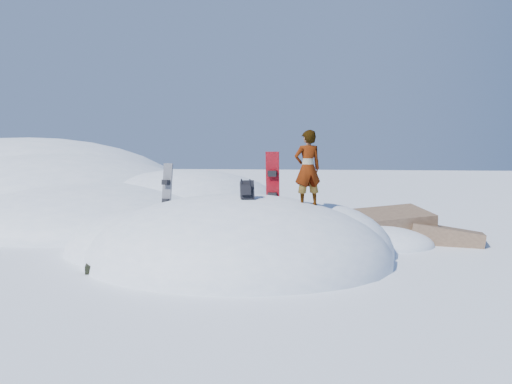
# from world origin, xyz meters

# --- Properties ---
(ground) EXTENTS (120.00, 120.00, 0.00)m
(ground) POSITION_xyz_m (0.00, 0.00, 0.00)
(ground) COLOR white
(ground) RESTS_ON ground
(snow_mound) EXTENTS (8.00, 6.00, 3.00)m
(snow_mound) POSITION_xyz_m (-0.17, 0.24, 0.00)
(snow_mound) COLOR white
(snow_mound) RESTS_ON ground
(snow_ridge) EXTENTS (21.50, 18.50, 6.40)m
(snow_ridge) POSITION_xyz_m (-10.43, 9.85, 0.00)
(snow_ridge) COLOR white
(snow_ridge) RESTS_ON ground
(rock_outcrop) EXTENTS (4.68, 4.41, 1.68)m
(rock_outcrop) POSITION_xyz_m (3.72, 3.01, 0.01)
(rock_outcrop) COLOR brown
(rock_outcrop) RESTS_ON ground
(snowboard_red) EXTENTS (0.34, 0.24, 1.72)m
(snowboard_red) POSITION_xyz_m (0.73, 0.62, 1.63)
(snowboard_red) COLOR red
(snowboard_red) RESTS_ON snow_mound
(snowboard_dark) EXTENTS (0.32, 0.28, 1.48)m
(snowboard_dark) POSITION_xyz_m (-1.72, 0.11, 1.47)
(snowboard_dark) COLOR black
(snowboard_dark) RESTS_ON snow_mound
(backpack) EXTENTS (0.37, 0.43, 0.49)m
(backpack) POSITION_xyz_m (0.32, -0.59, 1.63)
(backpack) COLOR black
(backpack) RESTS_ON snow_mound
(gear_pile) EXTENTS (0.81, 0.63, 0.21)m
(gear_pile) POSITION_xyz_m (-2.49, -1.61, 0.10)
(gear_pile) COLOR black
(gear_pile) RESTS_ON ground
(person) EXTENTS (0.73, 0.63, 1.68)m
(person) POSITION_xyz_m (1.59, -0.09, 2.10)
(person) COLOR slate
(person) RESTS_ON snow_mound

